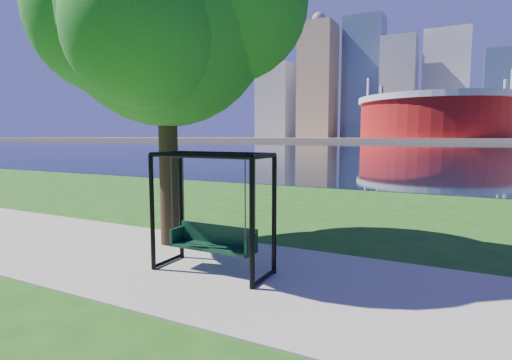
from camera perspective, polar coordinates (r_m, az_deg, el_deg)
The scene contains 8 objects.
ground at distance 7.69m, azimuth 0.19°, elevation -12.46°, with size 900.00×900.00×0.00m, color #1E5114.
path at distance 7.27m, azimuth -1.65°, elevation -13.46°, with size 120.00×4.00×0.03m, color #9E937F.
river at distance 108.57m, azimuth 25.58°, elevation 4.25°, with size 900.00×180.00×0.02m, color black.
far_bank at distance 312.51m, azimuth 26.78°, elevation 5.22°, with size 900.00×228.00×2.00m, color #937F60.
stadium at distance 242.14m, azimuth 24.36°, elevation 8.39°, with size 83.00×83.00×32.00m.
skyline at distance 327.68m, azimuth 26.34°, elevation 11.37°, with size 392.00×66.00×96.50m.
swing at distance 7.23m, azimuth -6.15°, elevation -5.03°, with size 2.13×0.92×2.19m.
park_tree at distance 9.60m, azimuth -12.88°, elevation 22.10°, with size 5.93×5.36×7.37m.
Camera 1 is at (3.32, -6.49, 2.45)m, focal length 28.00 mm.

